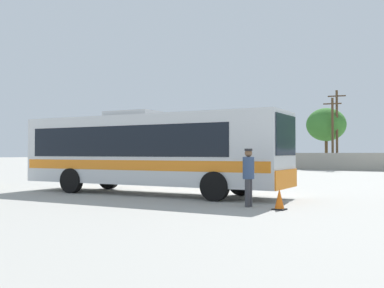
% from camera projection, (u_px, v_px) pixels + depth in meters
% --- Properties ---
extents(ground_plane, '(300.00, 300.00, 0.00)m').
position_uv_depth(ground_plane, '(277.00, 182.00, 26.24)').
color(ground_plane, '#A3A099').
extents(perimeter_wall, '(80.00, 0.30, 1.70)m').
position_uv_depth(perimeter_wall, '(362.00, 162.00, 42.47)').
color(perimeter_wall, '#9E998C').
rests_on(perimeter_wall, ground_plane).
extents(coach_bus_silver_orange, '(11.66, 3.74, 3.43)m').
position_uv_depth(coach_bus_silver_orange, '(147.00, 149.00, 18.40)').
color(coach_bus_silver_orange, silver).
rests_on(coach_bus_silver_orange, ground_plane).
extents(attendant_by_bus_door, '(0.38, 0.38, 1.82)m').
position_uv_depth(attendant_by_bus_door, '(248.00, 174.00, 13.94)').
color(attendant_by_bus_door, '#38383D').
rests_on(attendant_by_bus_door, ground_plane).
extents(parked_car_leftmost_dark_blue, '(4.68, 2.25, 1.46)m').
position_uv_depth(parked_car_leftmost_dark_blue, '(201.00, 161.00, 48.15)').
color(parked_car_leftmost_dark_blue, navy).
rests_on(parked_car_leftmost_dark_blue, ground_plane).
extents(parked_car_second_black, '(4.32, 2.26, 1.45)m').
position_uv_depth(parked_car_second_black, '(253.00, 162.00, 44.16)').
color(parked_car_second_black, black).
rests_on(parked_car_second_black, ground_plane).
extents(utility_pole_near, '(1.78, 0.53, 8.22)m').
position_uv_depth(utility_pole_near, '(337.00, 128.00, 46.33)').
color(utility_pole_near, '#4C3823').
rests_on(utility_pole_near, ground_plane).
extents(utility_pole_far, '(1.78, 0.54, 7.34)m').
position_uv_depth(utility_pole_far, '(333.00, 132.00, 45.61)').
color(utility_pole_far, '#4C3823').
rests_on(utility_pole_far, ground_plane).
extents(roadside_tree_left, '(4.24, 4.24, 5.98)m').
position_uv_depth(roadside_tree_left, '(271.00, 132.00, 52.07)').
color(roadside_tree_left, brown).
rests_on(roadside_tree_left, ground_plane).
extents(roadside_tree_midleft, '(4.20, 4.20, 6.54)m').
position_uv_depth(roadside_tree_midleft, '(326.00, 125.00, 48.11)').
color(roadside_tree_midleft, brown).
rests_on(roadside_tree_midleft, ground_plane).
extents(traffic_cone_on_apron, '(0.36, 0.36, 0.64)m').
position_uv_depth(traffic_cone_on_apron, '(279.00, 199.00, 13.19)').
color(traffic_cone_on_apron, black).
rests_on(traffic_cone_on_apron, ground_plane).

